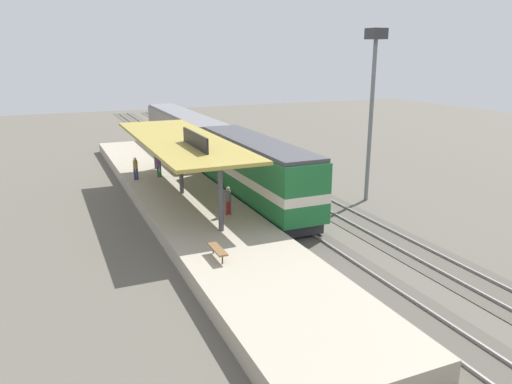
# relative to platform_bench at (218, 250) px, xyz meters

# --- Properties ---
(ground_plane) EXTENTS (120.00, 120.00, 0.00)m
(ground_plane) POSITION_rel_platform_bench_xyz_m (8.00, 11.44, -1.34)
(ground_plane) COLOR #5B564C
(track_near) EXTENTS (3.20, 110.00, 0.16)m
(track_near) POSITION_rel_platform_bench_xyz_m (6.00, 11.44, -1.31)
(track_near) COLOR #4E4941
(track_near) RESTS_ON ground
(track_far) EXTENTS (3.20, 110.00, 0.16)m
(track_far) POSITION_rel_platform_bench_xyz_m (10.60, 11.44, -1.31)
(track_far) COLOR #4E4941
(track_far) RESTS_ON ground
(platform) EXTENTS (6.00, 44.00, 0.90)m
(platform) POSITION_rel_platform_bench_xyz_m (1.40, 11.44, -0.89)
(platform) COLOR #A89E89
(platform) RESTS_ON ground
(station_canopy) EXTENTS (5.20, 18.00, 4.70)m
(station_canopy) POSITION_rel_platform_bench_xyz_m (1.40, 11.35, 3.19)
(station_canopy) COLOR #47474C
(station_canopy) RESTS_ON platform
(platform_bench) EXTENTS (0.44, 1.70, 0.50)m
(platform_bench) POSITION_rel_platform_bench_xyz_m (0.00, 0.00, 0.00)
(platform_bench) COLOR #333338
(platform_bench) RESTS_ON platform
(locomotive) EXTENTS (2.93, 14.43, 4.44)m
(locomotive) POSITION_rel_platform_bench_xyz_m (6.00, 9.34, 1.07)
(locomotive) COLOR #28282D
(locomotive) RESTS_ON track_near
(passenger_carriage_single) EXTENTS (2.90, 20.00, 4.24)m
(passenger_carriage_single) POSITION_rel_platform_bench_xyz_m (6.00, 27.34, 0.97)
(passenger_carriage_single) COLOR #28282D
(passenger_carriage_single) RESTS_ON track_near
(light_mast) EXTENTS (1.10, 1.10, 11.70)m
(light_mast) POSITION_rel_platform_bench_xyz_m (13.80, 7.55, 7.05)
(light_mast) COLOR slate
(light_mast) RESTS_ON ground
(person_waiting) EXTENTS (0.34, 0.34, 1.71)m
(person_waiting) POSITION_rel_platform_bench_xyz_m (0.99, 16.50, 0.51)
(person_waiting) COLOR #23603D
(person_waiting) RESTS_ON platform
(person_walking) EXTENTS (0.34, 0.34, 1.71)m
(person_walking) POSITION_rel_platform_bench_xyz_m (2.71, 5.86, 0.51)
(person_walking) COLOR maroon
(person_walking) RESTS_ON platform
(person_boarding) EXTENTS (0.34, 0.34, 1.71)m
(person_boarding) POSITION_rel_platform_bench_xyz_m (-0.80, 16.40, 0.51)
(person_boarding) COLOR navy
(person_boarding) RESTS_ON platform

